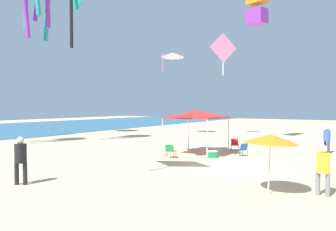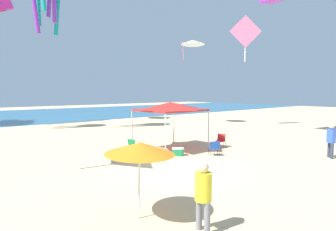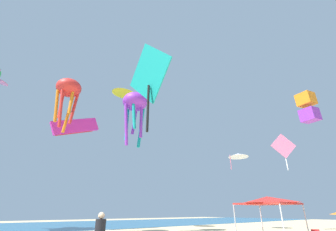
{
  "view_description": "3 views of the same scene",
  "coord_description": "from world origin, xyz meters",
  "px_view_note": "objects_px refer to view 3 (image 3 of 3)",
  "views": [
    {
      "loc": [
        -14.96,
        -5.89,
        3.05
      ],
      "look_at": [
        2.76,
        5.66,
        2.42
      ],
      "focal_mm": 32.58,
      "sensor_mm": 36.0,
      "label": 1
    },
    {
      "loc": [
        -8.33,
        -9.12,
        3.42
      ],
      "look_at": [
        1.49,
        2.42,
        2.13
      ],
      "focal_mm": 29.77,
      "sensor_mm": 36.0,
      "label": 2
    },
    {
      "loc": [
        -13.14,
        -4.88,
        1.89
      ],
      "look_at": [
        0.24,
        10.81,
        10.46
      ],
      "focal_mm": 24.79,
      "sensor_mm": 36.0,
      "label": 3
    }
  ],
  "objects_px": {
    "kite_box_orange": "(308,107)",
    "kite_diamond_teal": "(149,76)",
    "kite_parafoil_magenta": "(76,126)",
    "kite_octopus_red": "(68,90)",
    "kite_octopus_purple": "(135,104)",
    "canopy_tent": "(268,201)",
    "kite_delta_white": "(238,155)",
    "kite_diamond_pink": "(284,147)",
    "kite_delta_yellow": "(124,92)"
  },
  "relations": [
    {
      "from": "kite_parafoil_magenta",
      "to": "kite_delta_white",
      "type": "bearing_deg",
      "value": 142.27
    },
    {
      "from": "kite_parafoil_magenta",
      "to": "kite_delta_white",
      "type": "height_order",
      "value": "kite_parafoil_magenta"
    },
    {
      "from": "kite_diamond_pink",
      "to": "kite_box_orange",
      "type": "relative_size",
      "value": 1.4
    },
    {
      "from": "kite_octopus_purple",
      "to": "kite_octopus_red",
      "type": "xyz_separation_m",
      "value": [
        -6.36,
        3.5,
        1.0
      ]
    },
    {
      "from": "kite_delta_yellow",
      "to": "kite_box_orange",
      "type": "relative_size",
      "value": 1.54
    },
    {
      "from": "canopy_tent",
      "to": "kite_delta_yellow",
      "type": "bearing_deg",
      "value": 93.37
    },
    {
      "from": "kite_parafoil_magenta",
      "to": "kite_diamond_pink",
      "type": "bearing_deg",
      "value": 135.58
    },
    {
      "from": "canopy_tent",
      "to": "kite_parafoil_magenta",
      "type": "distance_m",
      "value": 22.49
    },
    {
      "from": "kite_parafoil_magenta",
      "to": "kite_box_orange",
      "type": "xyz_separation_m",
      "value": [
        16.14,
        -20.45,
        0.25
      ]
    },
    {
      "from": "kite_octopus_purple",
      "to": "kite_diamond_pink",
      "type": "distance_m",
      "value": 18.24
    },
    {
      "from": "kite_octopus_purple",
      "to": "kite_delta_yellow",
      "type": "relative_size",
      "value": 1.29
    },
    {
      "from": "kite_octopus_red",
      "to": "kite_parafoil_magenta",
      "type": "bearing_deg",
      "value": -52.28
    },
    {
      "from": "canopy_tent",
      "to": "kite_diamond_teal",
      "type": "xyz_separation_m",
      "value": [
        -9.7,
        0.13,
        5.65
      ]
    },
    {
      "from": "kite_octopus_purple",
      "to": "kite_box_orange",
      "type": "relative_size",
      "value": 1.98
    },
    {
      "from": "kite_diamond_teal",
      "to": "kite_delta_white",
      "type": "height_order",
      "value": "kite_diamond_teal"
    },
    {
      "from": "kite_octopus_purple",
      "to": "kite_diamond_pink",
      "type": "relative_size",
      "value": 1.41
    },
    {
      "from": "kite_box_orange",
      "to": "kite_diamond_teal",
      "type": "xyz_separation_m",
      "value": [
        -19.07,
        1.08,
        -3.54
      ]
    },
    {
      "from": "canopy_tent",
      "to": "kite_octopus_purple",
      "type": "distance_m",
      "value": 16.52
    },
    {
      "from": "kite_delta_yellow",
      "to": "kite_diamond_teal",
      "type": "bearing_deg",
      "value": 22.88
    },
    {
      "from": "kite_diamond_pink",
      "to": "kite_delta_white",
      "type": "relative_size",
      "value": 1.27
    },
    {
      "from": "kite_octopus_purple",
      "to": "kite_diamond_teal",
      "type": "bearing_deg",
      "value": -175.06
    },
    {
      "from": "canopy_tent",
      "to": "kite_diamond_pink",
      "type": "height_order",
      "value": "kite_diamond_pink"
    },
    {
      "from": "kite_octopus_purple",
      "to": "kite_octopus_red",
      "type": "height_order",
      "value": "kite_octopus_red"
    },
    {
      "from": "canopy_tent",
      "to": "kite_delta_white",
      "type": "bearing_deg",
      "value": 39.08
    },
    {
      "from": "kite_octopus_purple",
      "to": "kite_diamond_pink",
      "type": "height_order",
      "value": "kite_octopus_purple"
    },
    {
      "from": "kite_diamond_teal",
      "to": "kite_octopus_red",
      "type": "bearing_deg",
      "value": 6.73
    },
    {
      "from": "kite_delta_white",
      "to": "kite_diamond_pink",
      "type": "bearing_deg",
      "value": -9.74
    },
    {
      "from": "kite_diamond_pink",
      "to": "kite_octopus_red",
      "type": "distance_m",
      "value": 25.55
    },
    {
      "from": "canopy_tent",
      "to": "kite_delta_yellow",
      "type": "distance_m",
      "value": 24.06
    },
    {
      "from": "kite_octopus_purple",
      "to": "kite_parafoil_magenta",
      "type": "relative_size",
      "value": 1.06
    },
    {
      "from": "kite_octopus_purple",
      "to": "kite_box_orange",
      "type": "distance_m",
      "value": 18.19
    },
    {
      "from": "kite_octopus_red",
      "to": "kite_diamond_teal",
      "type": "xyz_separation_m",
      "value": [
        -0.42,
        -15.76,
        -5.88
      ]
    },
    {
      "from": "kite_parafoil_magenta",
      "to": "canopy_tent",
      "type": "bearing_deg",
      "value": 104.57
    },
    {
      "from": "canopy_tent",
      "to": "kite_octopus_red",
      "type": "xyz_separation_m",
      "value": [
        -9.29,
        15.89,
        11.53
      ]
    },
    {
      "from": "kite_octopus_purple",
      "to": "kite_parafoil_magenta",
      "type": "height_order",
      "value": "kite_octopus_purple"
    },
    {
      "from": "kite_diamond_pink",
      "to": "kite_parafoil_magenta",
      "type": "xyz_separation_m",
      "value": [
        -19.22,
        16.03,
        2.52
      ]
    },
    {
      "from": "canopy_tent",
      "to": "kite_octopus_red",
      "type": "relative_size",
      "value": 0.6
    },
    {
      "from": "canopy_tent",
      "to": "kite_diamond_teal",
      "type": "distance_m",
      "value": 11.23
    },
    {
      "from": "kite_diamond_pink",
      "to": "kite_octopus_red",
      "type": "bearing_deg",
      "value": -167.66
    },
    {
      "from": "kite_diamond_pink",
      "to": "kite_delta_white",
      "type": "distance_m",
      "value": 5.36
    },
    {
      "from": "kite_box_orange",
      "to": "kite_diamond_teal",
      "type": "bearing_deg",
      "value": -82.83
    },
    {
      "from": "kite_box_orange",
      "to": "kite_diamond_teal",
      "type": "distance_m",
      "value": 19.43
    },
    {
      "from": "kite_box_orange",
      "to": "kite_octopus_red",
      "type": "height_order",
      "value": "kite_octopus_red"
    },
    {
      "from": "kite_octopus_purple",
      "to": "kite_diamond_teal",
      "type": "height_order",
      "value": "kite_octopus_purple"
    },
    {
      "from": "kite_diamond_pink",
      "to": "kite_parafoil_magenta",
      "type": "distance_m",
      "value": 25.15
    },
    {
      "from": "kite_octopus_purple",
      "to": "kite_delta_white",
      "type": "distance_m",
      "value": 14.54
    },
    {
      "from": "kite_delta_yellow",
      "to": "kite_parafoil_magenta",
      "type": "height_order",
      "value": "kite_delta_yellow"
    },
    {
      "from": "kite_box_orange",
      "to": "kite_octopus_red",
      "type": "bearing_deg",
      "value": -121.65
    },
    {
      "from": "kite_diamond_pink",
      "to": "kite_box_orange",
      "type": "height_order",
      "value": "kite_box_orange"
    },
    {
      "from": "kite_diamond_pink",
      "to": "kite_octopus_purple",
      "type": "bearing_deg",
      "value": -168.05
    }
  ]
}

